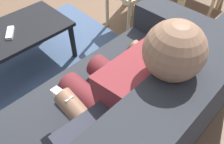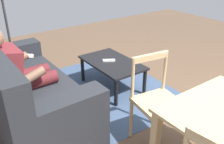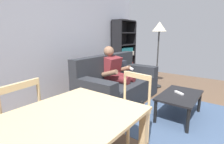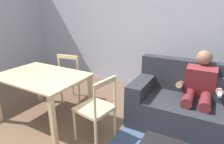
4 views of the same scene
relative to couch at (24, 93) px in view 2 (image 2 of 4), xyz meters
name	(u,v)px [view 2 (image 2 of 4)]	position (x,y,z in m)	size (l,w,h in m)	color
ground_plane	(191,116)	(-1.10, -1.60, -0.35)	(8.68, 8.68, 0.00)	brown
couch	(24,93)	(0.00, 0.00, 0.00)	(1.89, 0.91, 0.96)	#282B30
person_lounging	(21,74)	(-0.02, 0.00, 0.25)	(0.59, 0.86, 1.14)	maroon
coffee_table	(112,65)	(0.03, -1.24, 0.00)	(0.92, 0.56, 0.40)	black
tv_remote	(109,60)	(0.07, -1.22, 0.07)	(0.05, 0.17, 0.02)	white
dining_chair_facing_couch	(157,102)	(-1.13, -0.95, 0.12)	(0.48, 0.48, 0.91)	#D1B27F
area_rug	(112,87)	(0.03, -1.24, -0.34)	(2.00, 1.40, 0.01)	#3D5170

